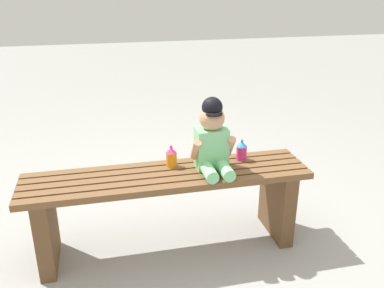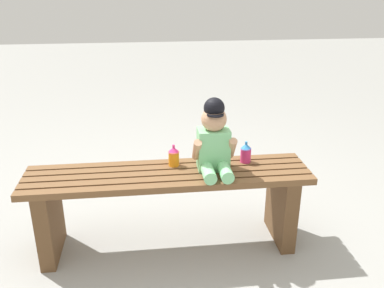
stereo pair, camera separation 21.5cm
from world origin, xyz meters
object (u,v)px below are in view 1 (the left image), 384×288
object	(u,v)px
park_bench	(168,199)
sippy_cup_right	(242,150)
sippy_cup_left	(171,157)
child_figure	(213,139)

from	to	relation	value
park_bench	sippy_cup_right	xyz separation A→B (m)	(0.45, 0.08, 0.22)
sippy_cup_left	sippy_cup_right	size ratio (longest dim) A/B	1.00
park_bench	sippy_cup_right	world-z (taller)	sippy_cup_right
park_bench	sippy_cup_left	xyz separation A→B (m)	(0.04, 0.08, 0.22)
child_figure	sippy_cup_right	xyz separation A→B (m)	(0.20, 0.08, -0.12)
sippy_cup_right	sippy_cup_left	bearing A→B (deg)	180.00
child_figure	sippy_cup_right	bearing A→B (deg)	22.38
park_bench	sippy_cup_left	distance (m)	0.24
child_figure	sippy_cup_left	xyz separation A→B (m)	(-0.21, 0.08, -0.12)
park_bench	sippy_cup_left	size ratio (longest dim) A/B	12.52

